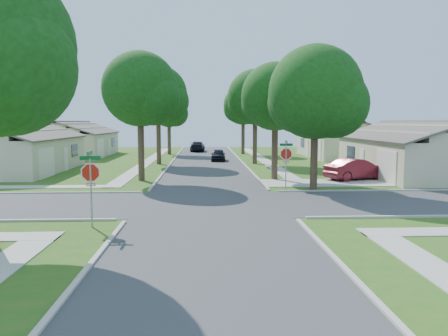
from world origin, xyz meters
The scene contains 21 objects.
ground centered at (0.00, 0.00, 0.00)m, with size 100.00×100.00×0.00m, color #255918.
road_ns centered at (0.00, 0.00, 0.00)m, with size 7.00×100.00×0.02m, color #333335.
sidewalk_ne centered at (6.10, 26.00, 0.02)m, with size 1.20×40.00×0.04m, color #9E9B91.
sidewalk_nw centered at (-6.10, 26.00, 0.02)m, with size 1.20×40.00×0.04m, color #9E9B91.
driveway centered at (7.90, 7.10, 0.03)m, with size 8.80×3.60×0.05m, color #9E9B91.
stop_sign_sw centered at (-4.70, -4.70, 2.03)m, with size 1.05×0.80×2.98m.
stop_sign_ne centered at (4.70, 4.70, 2.03)m, with size 1.05×0.80×2.98m.
tree_e_near centered at (4.75, 9.01, 5.64)m, with size 4.97×4.80×8.28m.
tree_e_mid centered at (4.76, 21.01, 6.25)m, with size 5.59×5.40×9.21m.
tree_e_far centered at (4.75, 34.01, 5.98)m, with size 5.17×5.00×8.72m.
tree_w_near centered at (-4.64, 9.01, 6.12)m, with size 5.38×5.20×8.97m.
tree_w_mid centered at (-4.64, 21.01, 6.49)m, with size 5.80×5.60×9.56m.
tree_w_far centered at (-4.65, 34.01, 5.51)m, with size 4.76×4.60×8.04m.
tree_ne_corner centered at (6.36, 4.21, 5.59)m, with size 5.80×5.60×8.66m.
house_ne_near centered at (15.99, 11.00, 1.52)m, with size 8.42×13.60×4.23m.
house_ne_far centered at (15.99, 29.00, 1.52)m, with size 8.42×13.60×4.23m.
house_nw_near centered at (-15.99, 15.00, 1.52)m, with size 8.42×13.60×4.23m.
house_nw_far centered at (-15.99, 32.00, 1.52)m, with size 8.42×13.60×4.23m.
car_driveway centered at (10.49, 8.62, 0.76)m, with size 1.61×4.63×1.53m, color #52111B.
car_curb_east centered at (1.20, 24.42, 0.63)m, with size 1.50×3.72×1.27m, color black.
car_curb_west centered at (-1.20, 39.39, 0.69)m, with size 1.95×4.79×1.39m, color black.
Camera 1 is at (-0.32, -21.65, 4.10)m, focal length 35.00 mm.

